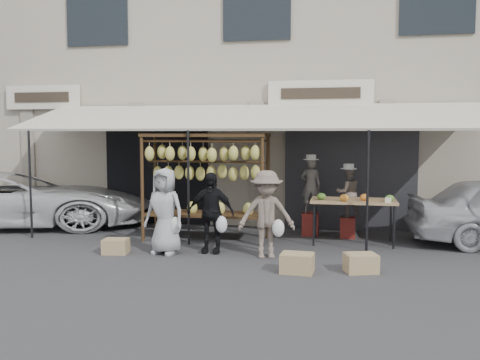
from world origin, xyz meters
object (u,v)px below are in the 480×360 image
(customer_mid, at_px, (211,213))
(crate_near_b, at_px, (361,263))
(vendor_left, at_px, (311,186))
(customer_left, at_px, (165,211))
(customer_right, at_px, (266,214))
(banana_rack, at_px, (205,165))
(van, at_px, (1,186))
(vendor_right, at_px, (348,192))
(produce_table, at_px, (354,202))
(crate_far, at_px, (116,246))
(crate_near_a, at_px, (297,263))

(customer_mid, height_order, crate_near_b, customer_mid)
(vendor_left, relative_size, crate_near_b, 2.41)
(customer_left, relative_size, customer_right, 1.01)
(banana_rack, height_order, customer_left, banana_rack)
(customer_left, bearing_deg, vendor_left, 54.19)
(customer_left, height_order, van, van)
(vendor_left, height_order, crate_near_b, vendor_left)
(customer_left, bearing_deg, vendor_right, 45.15)
(banana_rack, bearing_deg, produce_table, 4.47)
(vendor_left, height_order, crate_far, vendor_left)
(vendor_right, relative_size, crate_far, 2.36)
(produce_table, xyz_separation_m, vendor_right, (-0.10, 0.62, 0.12))
(customer_right, relative_size, van, 0.33)
(crate_far, bearing_deg, vendor_left, 35.79)
(vendor_right, bearing_deg, customer_mid, 18.82)
(van, bearing_deg, customer_mid, -122.75)
(produce_table, bearing_deg, vendor_right, 99.45)
(customer_mid, relative_size, crate_near_a, 2.92)
(vendor_left, distance_m, customer_mid, 2.71)
(banana_rack, xyz_separation_m, customer_mid, (0.39, -1.08, -0.82))
(crate_near_a, height_order, van, van)
(produce_table, distance_m, crate_near_a, 2.73)
(customer_mid, bearing_deg, customer_left, -160.80)
(banana_rack, height_order, customer_mid, banana_rack)
(vendor_right, distance_m, van, 8.08)
(vendor_right, distance_m, customer_mid, 3.20)
(customer_right, bearing_deg, crate_near_a, -68.99)
(vendor_left, xyz_separation_m, crate_near_a, (-0.01, -3.22, -0.94))
(produce_table, bearing_deg, vendor_left, 140.69)
(customer_right, distance_m, crate_far, 2.89)
(banana_rack, bearing_deg, crate_near_a, -46.65)
(customer_mid, xyz_separation_m, crate_near_a, (1.72, -1.16, -0.60))
(produce_table, xyz_separation_m, customer_left, (-3.45, -1.59, -0.06))
(produce_table, height_order, customer_left, customer_left)
(customer_left, bearing_deg, customer_mid, 30.20)
(crate_near_a, height_order, crate_near_b, crate_near_a)
(produce_table, height_order, vendor_right, vendor_right)
(banana_rack, xyz_separation_m, crate_far, (-1.33, -1.51, -1.44))
(produce_table, relative_size, customer_left, 1.06)
(vendor_right, height_order, customer_right, customer_right)
(banana_rack, height_order, crate_near_a, banana_rack)
(banana_rack, xyz_separation_m, crate_near_b, (3.12, -2.02, -1.42))
(crate_near_b, distance_m, van, 8.72)
(crate_far, bearing_deg, banana_rack, 48.64)
(customer_mid, height_order, crate_far, customer_mid)
(customer_right, distance_m, van, 6.89)
(customer_left, distance_m, crate_far, 1.14)
(vendor_right, relative_size, van, 0.23)
(customer_mid, bearing_deg, banana_rack, 110.51)
(crate_near_a, relative_size, van, 0.11)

